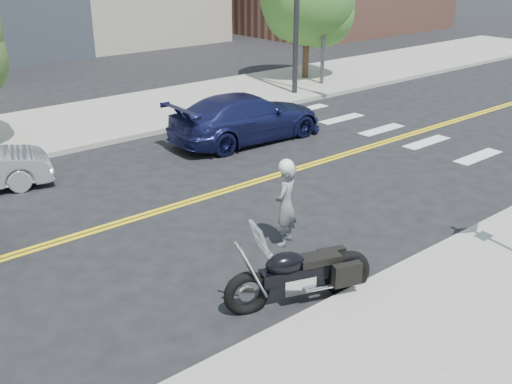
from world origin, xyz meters
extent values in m
plane|color=black|center=(0.00, 0.00, 0.00)|extent=(120.00, 120.00, 0.00)
cube|color=#9E9B91|center=(0.00, 7.50, 0.07)|extent=(60.00, 5.00, 0.15)
imported|color=#B2B3B7|center=(1.37, -2.92, 0.82)|extent=(0.71, 0.63, 1.65)
sphere|color=white|center=(1.37, -2.92, 1.60)|extent=(0.30, 0.30, 0.30)
imported|color=#1A1E4E|center=(5.03, 2.80, 0.70)|extent=(4.93, 2.16, 1.41)
cylinder|color=#382619|center=(12.33, 7.81, 2.23)|extent=(0.27, 0.27, 4.46)
camera|label=1|loc=(-5.78, -10.60, 5.42)|focal=42.00mm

